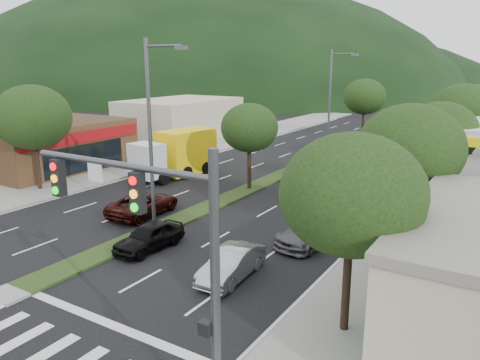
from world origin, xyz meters
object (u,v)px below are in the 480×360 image
Objects in this scene: streetlight_near at (153,128)px; tree_med_near at (249,128)px; tree_r_d at (463,111)px; tree_med_far at (365,97)px; tree_r_b at (410,149)px; box_truck at (178,155)px; streetlight_mid at (332,98)px; tree_r_a at (352,195)px; car_queue_d at (310,183)px; motorhome at (405,136)px; traffic_signal at (162,236)px; tree_l_a at (33,117)px; tree_r_c at (440,133)px; car_queue_b at (312,229)px; car_queue_f at (398,146)px; suv_maroon at (144,204)px; car_queue_e at (359,153)px; tree_r_e at (476,105)px; sedan_silver at (232,264)px; car_queue_a at (149,236)px; car_queue_c at (348,170)px.

tree_med_near is at bearing 91.18° from streetlight_near.
streetlight_near is (-11.79, -22.00, 0.40)m from tree_r_d.
streetlight_near reaches higher than tree_med_far.
tree_r_b reaches higher than box_truck.
tree_r_b is 0.69× the size of streetlight_mid.
car_queue_d is (-8.06, 15.66, -4.15)m from tree_r_a.
box_truck is at bearing -128.61° from motorhome.
tree_med_far is at bearing 91.07° from streetlight_mid.
streetlight_mid is at bearing 89.22° from tree_med_near.
tree_r_b is at bearing -80.01° from motorhome.
tree_l_a reaches higher than traffic_signal.
tree_r_c is 9.04m from car_queue_d.
car_queue_f reaches higher than car_queue_b.
car_queue_e reaches higher than suv_maroon.
car_queue_d is (-8.06, -20.34, -4.22)m from tree_r_e.
streetlight_near reaches higher than car_queue_b.
tree_l_a reaches higher than tree_r_a.
box_truck is at bearing -121.84° from car_queue_f.
car_queue_f is 22.61m from box_truck.
streetlight_near is 1.90× the size of car_queue_f.
sedan_silver is (6.58, -38.56, -4.36)m from tree_med_far.
car_queue_a is 0.41× the size of motorhome.
tree_r_e is at bearing 24.97° from car_queue_f.
tree_med_far is 0.96× the size of tree_l_a.
tree_r_e is 7.05m from motorhome.
sedan_silver is at bearing -80.31° from tree_med_far.
streetlight_mid is 2.06× the size of suv_maroon.
streetlight_mid reaches higher than traffic_signal.
tree_r_a is at bearing -51.76° from car_queue_b.
traffic_signal is 1.56× the size of car_queue_e.
car_queue_c is 0.46× the size of motorhome.
car_queue_c is (-7.00, 12.66, -4.32)m from tree_r_b.
box_truck is (-18.92, -1.38, -3.05)m from tree_r_c.
car_queue_c is at bearing 109.08° from car_queue_b.
tree_med_far is at bearing 116.57° from tree_r_c.
box_truck is 22.66m from motorhome.
tree_r_c is 1.23× the size of car_queue_f.
suv_maroon is at bearing 145.53° from streetlight_near.
tree_med_far is at bearing 129.53° from motorhome.
car_queue_c is 12.45m from motorhome.
traffic_signal reaches higher than car_queue_d.
box_truck reaches higher than car_queue_c.
tree_med_far is (-12.00, 24.00, 0.26)m from tree_r_c.
suv_maroon is 11.74m from car_queue_d.
car_queue_d is 0.51× the size of motorhome.
tree_med_near is 14.86m from tree_l_a.
tree_med_far is (-12.00, 32.00, -0.03)m from tree_r_b.
car_queue_f is at bearing 130.55° from tree_r_d.
streetlight_mid is (0.21, -11.00, 0.58)m from tree_med_far.
streetlight_near is 5.87m from suv_maroon.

